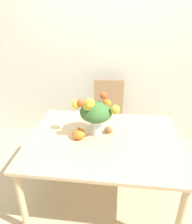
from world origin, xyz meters
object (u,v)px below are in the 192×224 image
turkey_figurine (109,129)px  dining_chair_near_window (108,116)px  flower_vase (96,113)px  pumpkin (79,134)px

turkey_figurine → dining_chair_near_window: dining_chair_near_window is taller
flower_vase → turkey_figurine: (0.12, 0.05, -0.20)m
pumpkin → turkey_figurine: bearing=28.1°
pumpkin → turkey_figurine: size_ratio=1.08×
flower_vase → pumpkin: (-0.15, -0.09, -0.19)m
pumpkin → turkey_figurine: pumpkin is taller
flower_vase → pumpkin: bearing=-148.3°
dining_chair_near_window → flower_vase: bearing=-101.3°
flower_vase → dining_chair_near_window: (0.07, 0.82, -0.47)m
flower_vase → pumpkin: 0.26m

